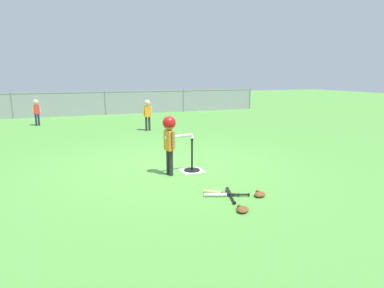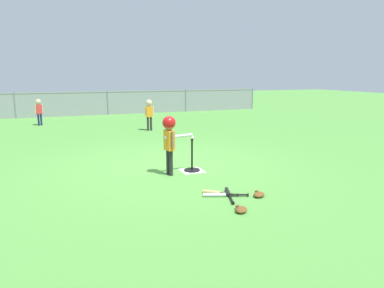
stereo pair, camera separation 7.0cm
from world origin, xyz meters
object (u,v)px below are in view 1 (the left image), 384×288
batting_tee (192,166)px  batter_child (170,133)px  glove_by_plate (243,209)px  fielder_near_right (148,111)px  spare_bat_silver (220,195)px  spare_bat_black (230,193)px  glove_near_bats (260,194)px  baseball_on_tee (192,137)px  spare_bat_wood (216,192)px  fielder_deep_center (36,109)px

batting_tee → batter_child: (-0.49, -0.11, 0.71)m
glove_by_plate → fielder_near_right: bearing=86.2°
spare_bat_silver → spare_bat_black: size_ratio=1.09×
fielder_near_right → glove_near_bats: 6.99m
batter_child → spare_bat_silver: (0.37, -1.42, -0.78)m
glove_near_bats → batter_child: bearing=120.4°
spare_bat_black → batting_tee: bearing=91.9°
baseball_on_tee → glove_by_plate: bearing=-92.4°
batting_tee → baseball_on_tee: size_ratio=8.75×
baseball_on_tee → batter_child: 0.52m
batting_tee → glove_by_plate: size_ratio=2.39×
fielder_near_right → glove_near_bats: size_ratio=3.93×
batter_child → spare_bat_wood: bearing=-74.4°
fielder_deep_center → spare_bat_silver: bearing=-71.7°
batter_child → glove_by_plate: batter_child is taller
batter_child → spare_bat_wood: (0.36, -1.30, -0.78)m
baseball_on_tee → fielder_near_right: (0.40, 5.21, 0.00)m
batter_child → fielder_deep_center: size_ratio=1.14×
batting_tee → glove_near_bats: bearing=-74.9°
spare_bat_silver → glove_by_plate: bearing=-87.4°
fielder_deep_center → glove_near_bats: 10.34m
baseball_on_tee → batter_child: size_ratio=0.06×
spare_bat_black → glove_near_bats: glove_near_bats is taller
batting_tee → spare_bat_black: (0.05, -1.53, -0.07)m
batting_tee → glove_by_plate: bearing=-92.4°
fielder_near_right → glove_near_bats: bearing=-89.4°
batting_tee → glove_near_bats: batting_tee is taller
spare_bat_black → glove_near_bats: size_ratio=2.36×
spare_bat_silver → baseball_on_tee: bearing=85.5°
spare_bat_silver → spare_bat_wood: same height
baseball_on_tee → spare_bat_silver: 1.67m
batting_tee → fielder_deep_center: 8.54m
baseball_on_tee → glove_near_bats: baseball_on_tee is taller
baseball_on_tee → spare_bat_wood: 1.56m
fielder_near_right → spare_bat_silver: size_ratio=1.54×
batting_tee → glove_near_bats: (0.47, -1.75, -0.07)m
spare_bat_wood → spare_bat_black: (0.18, -0.11, 0.00)m
fielder_near_right → fielder_deep_center: fielder_near_right is taller
spare_bat_black → glove_near_bats: bearing=-28.4°
fielder_near_right → fielder_deep_center: (-3.63, 2.68, -0.04)m
batting_tee → batter_child: bearing=-167.5°
glove_by_plate → glove_near_bats: same height
fielder_deep_center → spare_bat_silver: (3.11, -9.42, -0.61)m
glove_near_bats → fielder_deep_center: bearing=111.0°
fielder_deep_center → glove_by_plate: (3.14, -10.08, -0.61)m
fielder_near_right → glove_by_plate: 7.45m
batting_tee → spare_bat_silver: bearing=-94.5°
batter_child → fielder_deep_center: 8.45m
baseball_on_tee → batting_tee: bearing=0.0°
batting_tee → spare_bat_wood: batting_tee is taller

